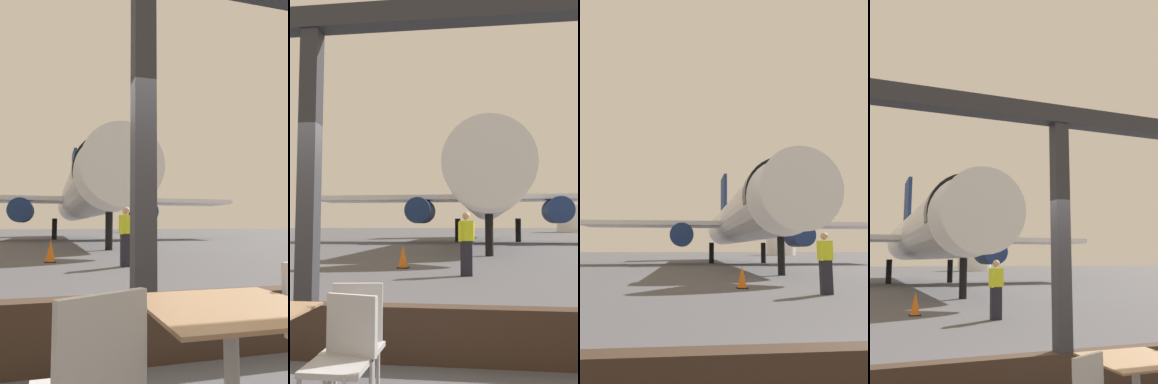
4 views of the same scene
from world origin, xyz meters
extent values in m
plane|color=#4C4C51|center=(0.00, 40.00, 0.00)|extent=(220.00, 220.00, 0.00)
cube|color=#38281E|center=(0.00, 0.00, 0.28)|extent=(8.37, 0.24, 0.57)
cube|color=#2D2D33|center=(0.00, 0.00, 1.78)|extent=(0.20, 0.20, 3.56)
cube|color=#8C6B4C|center=(0.11, -1.35, 0.75)|extent=(0.89, 0.89, 0.02)
cylinder|color=#9EA0A5|center=(0.11, -1.35, 0.37)|extent=(0.08, 0.08, 0.74)
cube|color=#B2B2B7|center=(-0.61, -1.69, 0.69)|extent=(0.38, 0.20, 0.43)
cylinder|color=silver|center=(2.05, 28.22, 3.72)|extent=(3.73, 29.60, 3.73)
cone|color=silver|center=(2.05, 12.12, 3.72)|extent=(3.54, 2.60, 3.54)
cylinder|color=black|center=(2.05, 14.02, 3.87)|extent=(3.80, 0.90, 3.80)
cube|color=silver|center=(9.23, 28.27, 3.42)|extent=(12.49, 4.20, 0.36)
cylinder|color=navy|center=(-3.01, 26.87, 2.42)|extent=(1.90, 3.20, 1.90)
cylinder|color=navy|center=(7.12, 26.87, 2.42)|extent=(1.90, 3.20, 1.90)
cube|color=navy|center=(2.05, 41.52, 7.99)|extent=(0.36, 4.40, 5.20)
cylinder|color=black|center=(2.05, 14.32, 0.93)|extent=(0.36, 0.36, 1.86)
cylinder|color=black|center=(-0.35, 29.27, 0.93)|extent=(0.44, 0.44, 1.86)
cylinder|color=black|center=(4.45, 29.27, 0.93)|extent=(0.44, 0.44, 1.86)
cube|color=black|center=(1.38, 7.14, 0.47)|extent=(0.32, 0.20, 0.95)
cube|color=yellow|center=(1.38, 7.14, 1.23)|extent=(0.40, 0.22, 0.55)
sphere|color=tan|center=(1.38, 7.14, 1.63)|extent=(0.22, 0.22, 0.22)
cylinder|color=yellow|center=(1.55, 7.31, 1.20)|extent=(0.09, 0.09, 0.52)
cylinder|color=yellow|center=(1.21, 6.97, 1.20)|extent=(0.09, 0.09, 0.52)
cone|color=orange|center=(-0.75, 8.94, 0.37)|extent=(0.32, 0.32, 0.74)
cube|color=black|center=(-0.75, 8.94, 0.01)|extent=(0.36, 0.36, 0.03)
cylinder|color=white|center=(17.41, 70.85, 2.35)|extent=(6.18, 6.18, 4.70)
camera|label=1|loc=(-0.81, -3.06, 1.17)|focal=33.05mm
camera|label=2|loc=(1.91, -4.29, 1.40)|focal=38.84mm
camera|label=3|loc=(-2.55, -2.54, 1.26)|focal=32.32mm
camera|label=4|loc=(-2.47, -4.97, 1.69)|focal=38.94mm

